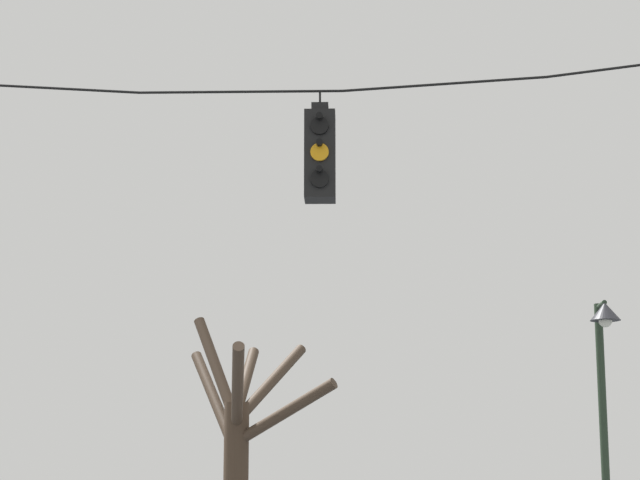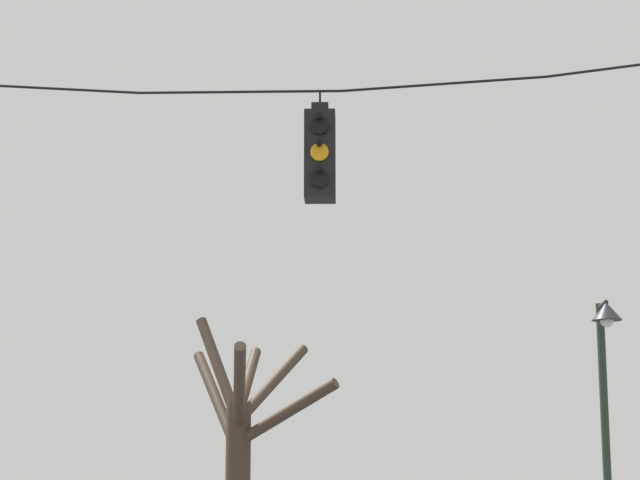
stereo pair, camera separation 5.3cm
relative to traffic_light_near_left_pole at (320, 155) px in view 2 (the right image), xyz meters
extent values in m
cylinder|color=black|center=(-3.16, 0.01, 0.81)|extent=(2.28, 0.03, 0.17)
cylinder|color=black|center=(-0.89, 0.01, 0.74)|extent=(2.27, 0.03, 0.03)
cylinder|color=black|center=(1.38, 0.01, 0.81)|extent=(2.28, 0.03, 0.17)
cube|color=black|center=(0.00, 0.01, -0.02)|extent=(0.34, 0.34, 1.00)
cube|color=black|center=(0.00, 0.01, 0.53)|extent=(0.19, 0.19, 0.10)
cylinder|color=black|center=(0.00, 0.01, 0.66)|extent=(0.02, 0.02, 0.15)
cylinder|color=black|center=(0.00, -0.18, 0.28)|extent=(0.20, 0.03, 0.20)
cylinder|color=black|center=(0.00, -0.22, 0.37)|extent=(0.07, 0.12, 0.07)
cylinder|color=orange|center=(0.00, -0.18, -0.02)|extent=(0.20, 0.03, 0.20)
cylinder|color=black|center=(0.00, -0.22, 0.07)|extent=(0.07, 0.12, 0.07)
cylinder|color=black|center=(0.00, -0.18, -0.32)|extent=(0.20, 0.03, 0.20)
cylinder|color=black|center=(0.00, -0.22, -0.23)|extent=(0.07, 0.12, 0.07)
cylinder|color=#233323|center=(3.99, 5.11, -3.21)|extent=(0.12, 0.12, 4.61)
cylinder|color=#233323|center=(3.99, 4.86, -0.96)|extent=(0.07, 0.48, 0.07)
cone|color=#232328|center=(3.99, 4.62, -1.09)|extent=(0.44, 0.44, 0.26)
sphere|color=silver|center=(3.99, 4.62, -1.22)|extent=(0.20, 0.20, 0.20)
cylinder|color=#423326|center=(-1.57, 7.44, -1.95)|extent=(0.40, 2.11, 1.34)
cylinder|color=#423326|center=(-1.14, 9.24, -1.71)|extent=(1.28, 1.79, 1.58)
cylinder|color=#423326|center=(-2.07, 8.89, -1.51)|extent=(1.05, 1.14, 2.03)
cylinder|color=#423326|center=(-1.59, 9.18, -1.66)|extent=(0.37, 1.62, 1.36)
cylinder|color=#423326|center=(-0.82, 8.01, -2.32)|extent=(1.87, 1.08, 1.11)
cylinder|color=#423326|center=(-2.13, 9.27, -2.04)|extent=(1.17, 1.87, 2.00)
camera|label=1|loc=(0.35, -13.27, -3.67)|focal=70.00mm
camera|label=2|loc=(0.40, -13.26, -3.67)|focal=70.00mm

